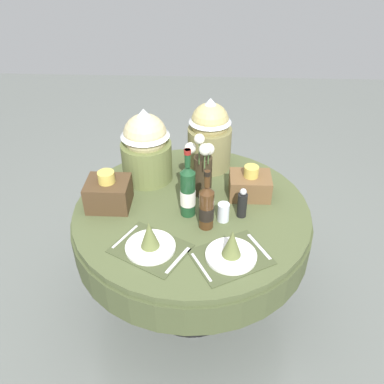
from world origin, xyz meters
The scene contains 13 objects.
ground centered at (0.00, 0.00, 0.00)m, with size 8.00×8.00×0.00m, color slate.
dining_table centered at (0.00, 0.00, 0.59)m, with size 1.30×1.30×0.72m.
place_setting_left centered at (-0.18, -0.33, 0.77)m, with size 0.42×0.39×0.16m.
place_setting_right centered at (0.20, -0.37, 0.77)m, with size 0.42×0.39×0.16m.
flower_vase centered at (0.05, 0.12, 0.90)m, with size 0.16×0.19×0.41m.
wine_bottle_left centered at (-0.02, -0.05, 0.87)m, with size 0.08×0.08×0.39m.
wine_bottle_centre centered at (0.08, -0.15, 0.85)m, with size 0.08×0.08×0.33m.
tumbler_near_left centered at (0.17, -0.10, 0.77)m, with size 0.06×0.06×0.10m, color silver.
pepper_mill centered at (0.26, -0.06, 0.80)m, with size 0.05×0.05×0.17m.
gift_tub_back_left centered at (-0.27, 0.28, 0.95)m, with size 0.29×0.29×0.44m.
gift_tub_back_centre centered at (0.09, 0.43, 0.96)m, with size 0.26×0.26×0.45m.
woven_basket_side_left centered at (-0.45, 0.00, 0.81)m, with size 0.23×0.20×0.21m.
woven_basket_side_right centered at (0.32, 0.13, 0.79)m, with size 0.23×0.18×0.19m.
Camera 1 is at (0.08, -1.75, 2.08)m, focal length 38.27 mm.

